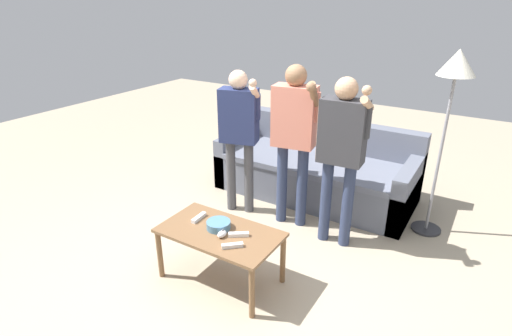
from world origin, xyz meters
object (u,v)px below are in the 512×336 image
at_px(player_left, 239,126).
at_px(player_center, 294,129).
at_px(game_remote_wand_spare, 232,246).
at_px(couch, 317,170).
at_px(snack_bowl, 219,225).
at_px(coffee_table, 220,238).
at_px(floor_lamp, 455,80).
at_px(game_remote_nunchuk, 222,234).
at_px(player_right, 342,144).
at_px(game_remote_wand_far, 199,218).
at_px(game_remote_wand_near, 239,234).

bearing_deg(player_left, player_center, 5.32).
xyz_separation_m(player_left, game_remote_wand_spare, (0.72, -1.17, -0.47)).
distance_m(couch, game_remote_wand_spare, 1.98).
bearing_deg(player_center, snack_bowl, -95.35).
xyz_separation_m(coffee_table, floor_lamp, (1.27, 1.66, 1.08)).
distance_m(game_remote_nunchuk, player_right, 1.26).
bearing_deg(player_left, coffee_table, -63.91).
height_order(coffee_table, player_left, player_left).
height_order(floor_lamp, game_remote_wand_far, floor_lamp).
height_order(couch, player_left, player_left).
bearing_deg(couch, player_left, -123.22).
bearing_deg(player_right, game_remote_nunchuk, -115.83).
relative_size(coffee_table, game_remote_wand_near, 6.35).
bearing_deg(game_remote_wand_far, couch, 81.55).
height_order(game_remote_nunchuk, player_center, player_center).
distance_m(game_remote_wand_far, game_remote_wand_spare, 0.49).
height_order(player_right, game_remote_wand_far, player_right).
relative_size(floor_lamp, game_remote_wand_near, 11.64).
distance_m(player_left, game_remote_wand_near, 1.31).
bearing_deg(game_remote_wand_near, snack_bowl, 176.34).
height_order(floor_lamp, game_remote_wand_spare, floor_lamp).
relative_size(couch, player_left, 1.46).
relative_size(floor_lamp, player_left, 1.16).
bearing_deg(couch, game_remote_wand_spare, -84.33).
xyz_separation_m(coffee_table, player_right, (0.57, 0.99, 0.57)).
relative_size(couch, game_remote_wand_far, 13.20).
xyz_separation_m(coffee_table, snack_bowl, (-0.03, 0.03, 0.09)).
bearing_deg(player_right, couch, 123.42).
bearing_deg(game_remote_wand_spare, floor_lamp, 59.21).
distance_m(game_remote_nunchuk, game_remote_wand_spare, 0.16).
xyz_separation_m(couch, snack_bowl, (-0.05, -1.80, 0.20)).
distance_m(coffee_table, snack_bowl, 0.10).
height_order(couch, game_remote_nunchuk, couch).
xyz_separation_m(player_center, player_right, (0.50, -0.10, -0.03)).
relative_size(couch, player_right, 1.41).
height_order(snack_bowl, game_remote_wand_far, snack_bowl).
bearing_deg(player_right, game_remote_wand_near, -112.54).
bearing_deg(player_center, floor_lamp, 25.13).
bearing_deg(game_remote_wand_near, player_center, 95.15).
xyz_separation_m(player_center, game_remote_wand_spare, (0.14, -1.22, -0.53)).
distance_m(snack_bowl, game_remote_wand_near, 0.20).
relative_size(game_remote_nunchuk, game_remote_wand_near, 0.59).
height_order(snack_bowl, game_remote_nunchuk, snack_bowl).
height_order(player_right, game_remote_wand_spare, player_right).
height_order(coffee_table, game_remote_wand_far, game_remote_wand_far).
xyz_separation_m(game_remote_nunchuk, player_right, (0.51, 1.05, 0.49)).
bearing_deg(game_remote_wand_spare, game_remote_wand_far, 158.11).
distance_m(couch, game_remote_wand_far, 1.81).
relative_size(snack_bowl, game_remote_nunchuk, 2.14).
height_order(coffee_table, player_right, player_right).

